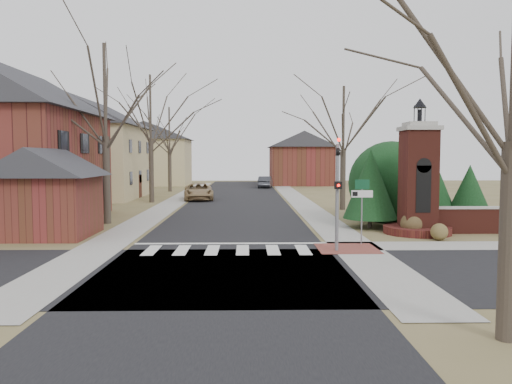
{
  "coord_description": "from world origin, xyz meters",
  "views": [
    {
      "loc": [
        0.76,
        -18.74,
        3.68
      ],
      "look_at": [
        1.23,
        6.0,
        1.95
      ],
      "focal_mm": 35.0,
      "sensor_mm": 36.0,
      "label": 1
    }
  ],
  "objects_px": {
    "traffic_signal_pole": "(337,185)",
    "pickup_truck": "(199,191)",
    "sign_post": "(362,199)",
    "brick_gate_monument": "(418,189)",
    "distant_car": "(265,182)"
  },
  "relations": [
    {
      "from": "sign_post",
      "to": "pickup_truck",
      "type": "xyz_separation_m",
      "value": [
        -8.99,
        22.34,
        -1.22
      ]
    },
    {
      "from": "distant_car",
      "to": "pickup_truck",
      "type": "bearing_deg",
      "value": 76.83
    },
    {
      "from": "pickup_truck",
      "to": "traffic_signal_pole",
      "type": "bearing_deg",
      "value": -78.23
    },
    {
      "from": "brick_gate_monument",
      "to": "distant_car",
      "type": "relative_size",
      "value": 1.54
    },
    {
      "from": "sign_post",
      "to": "pickup_truck",
      "type": "relative_size",
      "value": 0.52
    },
    {
      "from": "traffic_signal_pole",
      "to": "brick_gate_monument",
      "type": "xyz_separation_m",
      "value": [
        4.7,
        4.42,
        -0.42
      ]
    },
    {
      "from": "sign_post",
      "to": "brick_gate_monument",
      "type": "bearing_deg",
      "value": 41.42
    },
    {
      "from": "traffic_signal_pole",
      "to": "pickup_truck",
      "type": "distance_m",
      "value": 25.04
    },
    {
      "from": "traffic_signal_pole",
      "to": "brick_gate_monument",
      "type": "bearing_deg",
      "value": 43.24
    },
    {
      "from": "traffic_signal_pole",
      "to": "sign_post",
      "type": "bearing_deg",
      "value": 47.57
    },
    {
      "from": "distant_car",
      "to": "traffic_signal_pole",
      "type": "bearing_deg",
      "value": 99.2
    },
    {
      "from": "sign_post",
      "to": "pickup_truck",
      "type": "height_order",
      "value": "sign_post"
    },
    {
      "from": "sign_post",
      "to": "pickup_truck",
      "type": "distance_m",
      "value": 24.12
    },
    {
      "from": "brick_gate_monument",
      "to": "pickup_truck",
      "type": "height_order",
      "value": "brick_gate_monument"
    },
    {
      "from": "sign_post",
      "to": "distant_car",
      "type": "height_order",
      "value": "sign_post"
    }
  ]
}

